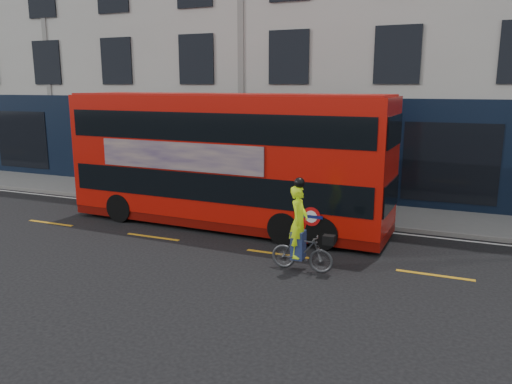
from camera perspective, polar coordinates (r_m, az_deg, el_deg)
The scene contains 8 objects.
ground at distance 14.18m, azimuth -15.12°, elevation -6.65°, with size 120.00×120.00×0.00m, color black.
pavement at distance 19.49m, azimuth -3.44°, elevation -0.96°, with size 60.00×3.00×0.12m, color slate.
kerb at distance 18.19m, azimuth -5.51°, elevation -1.93°, with size 60.00×0.12×0.13m, color slate.
building_terrace at distance 25.12m, azimuth 3.17°, elevation 19.02°, with size 50.00×10.07×15.00m.
road_edge_line at distance 17.95m, azimuth -5.96°, elevation -2.33°, with size 58.00×0.10×0.01m, color silver.
lane_dashes at distance 15.33m, azimuth -11.70°, elevation -5.05°, with size 58.00×0.12×0.01m, color orange, non-canonical shape.
bus at distance 15.83m, azimuth -3.46°, elevation 3.73°, with size 10.52×2.74×4.21m.
cyclist at distance 12.20m, azimuth 5.14°, elevation -5.36°, with size 1.58×0.65×2.32m.
Camera 1 is at (8.38, -10.54, 4.45)m, focal length 35.00 mm.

